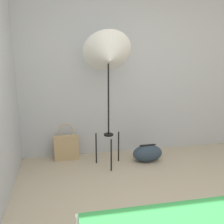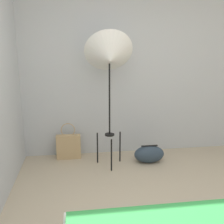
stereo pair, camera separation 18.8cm
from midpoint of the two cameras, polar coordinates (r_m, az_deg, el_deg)
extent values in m
cube|color=#B7BCC1|center=(4.04, 2.97, 8.86)|extent=(8.00, 0.05, 2.60)
cube|color=green|center=(2.12, 21.20, -21.70)|extent=(1.87, 0.47, 0.04)
cylinder|color=black|center=(3.61, 1.39, -9.39)|extent=(0.02, 0.02, 0.46)
cylinder|color=black|center=(3.85, -1.78, -7.83)|extent=(0.02, 0.02, 0.46)
cylinder|color=black|center=(3.90, 3.14, -7.57)|extent=(0.02, 0.02, 0.46)
cylinder|color=black|center=(3.70, 0.93, -4.95)|extent=(0.13, 0.13, 0.02)
cylinder|color=black|center=(3.56, 0.96, 3.34)|extent=(0.02, 0.02, 1.09)
cone|color=white|center=(3.50, 1.00, 12.10)|extent=(0.66, 0.56, 0.67)
cube|color=tan|center=(4.05, -8.10, -7.53)|extent=(0.36, 0.10, 0.37)
torus|color=tan|center=(3.96, -8.24, -3.91)|extent=(0.21, 0.01, 0.21)
ellipsoid|color=#2D3D4C|center=(3.95, 9.45, -9.04)|extent=(0.44, 0.25, 0.25)
cube|color=black|center=(3.91, 9.53, -7.28)|extent=(0.24, 0.04, 0.01)
camera|label=1|loc=(0.09, -88.40, 0.40)|focal=42.00mm
camera|label=2|loc=(0.09, 91.60, -0.40)|focal=42.00mm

